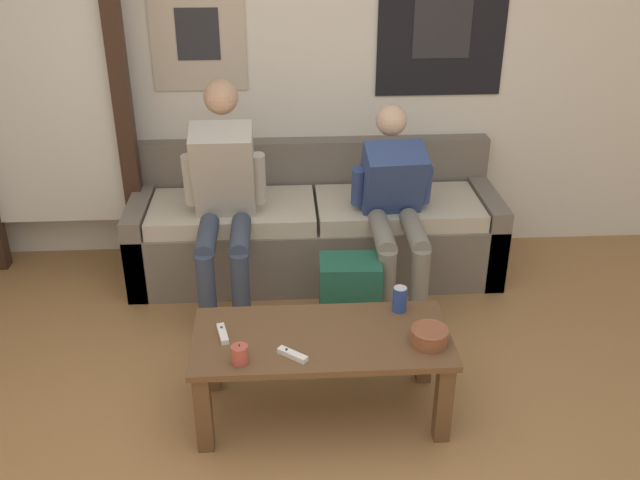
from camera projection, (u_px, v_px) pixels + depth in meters
wall_back at (300, 56)px, 4.35m from camera, size 10.00×0.07×2.55m
door_frame at (41, 82)px, 4.11m from camera, size 1.00×0.10×2.15m
couch at (315, 229)px, 4.47m from camera, size 2.25×0.73×0.77m
coffee_table at (322, 350)px, 3.20m from camera, size 1.15×0.53×0.43m
person_seated_adult at (224, 193)px, 3.95m from camera, size 0.47×0.91×1.26m
person_seated_teen at (395, 204)px, 4.01m from camera, size 0.47×0.91×1.10m
backpack at (350, 301)px, 3.83m from camera, size 0.33×0.28×0.46m
ceramic_bowl at (430, 335)px, 3.09m from camera, size 0.17×0.17×0.08m
pillar_candle at (240, 355)px, 2.97m from camera, size 0.07×0.07×0.09m
drink_can_blue at (400, 299)px, 3.33m from camera, size 0.07×0.07×0.12m
game_controller_near_left at (293, 355)px, 3.02m from camera, size 0.13×0.12×0.03m
game_controller_near_right at (223, 334)px, 3.16m from camera, size 0.06×0.15×0.03m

